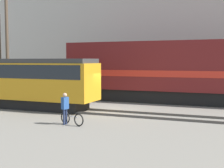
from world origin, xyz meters
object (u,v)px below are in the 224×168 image
Objects in this scene: bicycle at (72,119)px; utility_pole_center at (7,47)px; streetcar at (14,80)px; utility_pole_left at (0,57)px; person at (65,105)px; freight_locomotive at (176,71)px.

bicycle is 13.19m from utility_pole_center.
streetcar is 5.60m from utility_pole_left.
streetcar is 5.34m from utility_pole_center.
streetcar is 7.66m from person.
streetcar is at bearing 150.65° from bicycle.
bicycle is at bearing -29.35° from streetcar.
utility_pole_center is (-13.67, -3.34, 1.94)m from freight_locomotive.
bicycle is 13.63m from utility_pole_left.
bicycle is (6.89, -3.88, -1.65)m from streetcar.
streetcar is at bearing -147.14° from freight_locomotive.
streetcar is at bearing -44.96° from utility_pole_center.
freight_locomotive reaches higher than streetcar.
bicycle is 0.78m from person.
bicycle is 0.22× the size of utility_pole_left.
freight_locomotive is at bearing 70.18° from person.
person is at bearing -173.89° from bicycle.
streetcar is 1.40× the size of utility_pole_center.
utility_pole_center is (-10.23, 7.21, 4.15)m from bicycle.
freight_locomotive is 1.99× the size of utility_pole_center.
utility_pole_left is at bearing 146.94° from bicycle.
utility_pole_center is at bearing -0.00° from utility_pole_left.
person is at bearing -36.36° from utility_pole_center.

